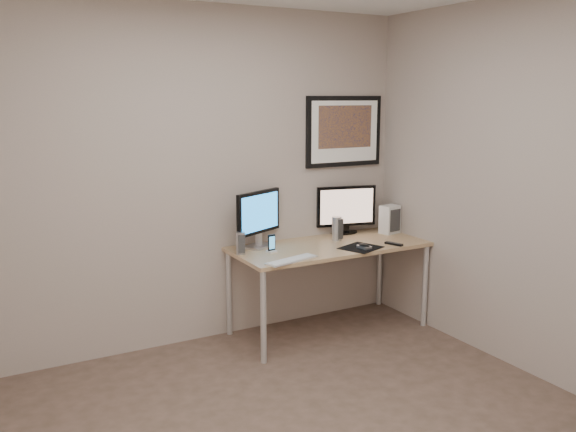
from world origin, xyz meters
name	(u,v)px	position (x,y,z in m)	size (l,w,h in m)	color
room	(270,144)	(0.00, 0.45, 1.64)	(3.60, 3.60, 3.60)	white
desk	(329,253)	(1.00, 1.35, 0.66)	(1.60, 0.70, 0.73)	olive
framed_art	(344,131)	(1.35, 1.68, 1.62)	(0.75, 0.04, 0.60)	black
monitor_large	(259,216)	(0.46, 1.55, 0.98)	(0.47, 0.24, 0.45)	#BCBCC1
monitor_tv	(346,208)	(1.35, 1.63, 0.96)	(0.53, 0.17, 0.42)	black
speaker_left	(241,243)	(0.24, 1.43, 0.82)	(0.07, 0.07, 0.17)	#BCBCC1
speaker_right	(337,229)	(1.14, 1.46, 0.83)	(0.08, 0.08, 0.20)	#BCBCC1
phone_dock	(272,244)	(0.47, 1.36, 0.80)	(0.07, 0.07, 0.14)	black
keyboard	(292,260)	(0.49, 1.07, 0.74)	(0.43, 0.12, 0.02)	silver
mousepad	(361,248)	(1.16, 1.14, 0.73)	(0.30, 0.26, 0.00)	black
mouse	(364,246)	(1.17, 1.11, 0.75)	(0.06, 0.11, 0.04)	black
remote	(394,244)	(1.46, 1.10, 0.74)	(0.04, 0.16, 0.02)	black
fan_unit	(390,219)	(1.70, 1.46, 0.85)	(0.16, 0.12, 0.25)	silver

